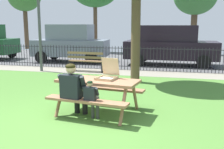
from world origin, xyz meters
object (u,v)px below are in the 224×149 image
Objects in this scene: pizza_box_open at (108,74)px; adult_at_table at (73,88)px; parked_car_center at (71,43)px; pizza_slice_on_table at (71,78)px; child_at_table at (92,97)px; lamp_post_walkway at (39,7)px; parked_car_right at (170,45)px; park_bench_center at (86,62)px; picnic_table_foreground at (98,87)px.

adult_at_table is at bearing -135.81° from pizza_box_open.
parked_car_center reaches higher than pizza_box_open.
pizza_box_open reaches higher than adult_at_table.
child_at_table is at bearing -38.76° from pizza_slice_on_table.
pizza_box_open is 0.63× the size of child_at_table.
child_at_table is 0.19× the size of lamp_post_walkway.
park_bench_center is at bearing -141.78° from parked_car_right.
lamp_post_walkway is at bearing 124.06° from adult_at_table.
picnic_table_foreground is 6.59m from lamp_post_walkway.
parked_car_right reaches higher than pizza_box_open.
pizza_slice_on_table is 6.16m from lamp_post_walkway.
picnic_table_foreground is 0.37m from pizza_box_open.
parked_car_center reaches higher than picnic_table_foreground.
lamp_post_walkway is at bearing -93.05° from parked_car_center.
adult_at_table reaches higher than park_bench_center.
parked_car_right is (5.17, 0.00, -0.01)m from parked_car_center.
adult_at_table is 0.27× the size of parked_car_right.
adult_at_table is 1.37× the size of child_at_table.
picnic_table_foreground is 0.67m from pizza_slice_on_table.
pizza_box_open reaches higher than park_bench_center.
pizza_slice_on_table is 0.06× the size of parked_car_right.
park_bench_center reaches higher than picnic_table_foreground.
adult_at_table is 0.73× the size of park_bench_center.
child_at_table is at bearing -104.58° from pizza_box_open.
park_bench_center is 0.41× the size of parked_car_center.
pizza_slice_on_table is 0.53m from adult_at_table.
child_at_table is at bearing -99.09° from parked_car_right.
parked_car_right is at bearing 77.96° from adult_at_table.
adult_at_table is 8.96m from parked_car_center.
pizza_slice_on_table is 8.09m from parked_car_right.
picnic_table_foreground is at bearing 47.75° from adult_at_table.
pizza_box_open is at bearing 44.19° from adult_at_table.
picnic_table_foreground is at bearing 92.19° from child_at_table.
parked_car_right reaches higher than adult_at_table.
picnic_table_foreground is 0.44× the size of lamp_post_walkway.
picnic_table_foreground is 5.55m from park_bench_center.
lamp_post_walkway reaches higher than adult_at_table.
parked_car_center is at bearing 114.57° from child_at_table.
pizza_box_open is 0.34× the size of park_bench_center.
pizza_box_open is 0.78m from child_at_table.
park_bench_center reaches higher than pizza_slice_on_table.
parked_car_right is (1.77, 8.28, 0.35)m from adult_at_table.
lamp_post_walkway is at bearing 129.48° from picnic_table_foreground.
lamp_post_walkway is (-3.99, 5.35, 2.18)m from child_at_table.
lamp_post_walkway reaches higher than picnic_table_foreground.
adult_at_table is at bearing -132.25° from picnic_table_foreground.
adult_at_table is at bearing 168.54° from child_at_table.
parked_car_center is at bearing 111.95° from pizza_slice_on_table.
pizza_slice_on_table is 0.05× the size of lamp_post_walkway.
adult_at_table reaches higher than child_at_table.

